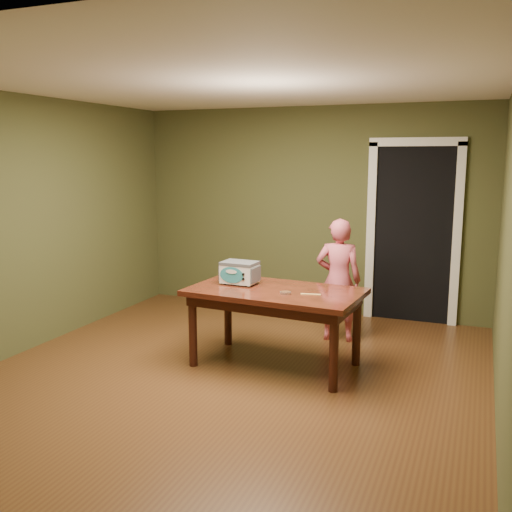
# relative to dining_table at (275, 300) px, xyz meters

# --- Properties ---
(floor) EXTENTS (5.00, 5.00, 0.00)m
(floor) POSITION_rel_dining_table_xyz_m (-0.29, -0.44, -0.65)
(floor) COLOR #573418
(floor) RESTS_ON ground
(room_shell) EXTENTS (4.52, 5.02, 2.61)m
(room_shell) POSITION_rel_dining_table_xyz_m (-0.29, -0.44, 1.06)
(room_shell) COLOR #414324
(room_shell) RESTS_ON ground
(doorway) EXTENTS (1.10, 0.66, 2.25)m
(doorway) POSITION_rel_dining_table_xyz_m (1.01, 2.34, 0.41)
(doorway) COLOR black
(doorway) RESTS_ON ground
(dining_table) EXTENTS (1.66, 1.01, 0.75)m
(dining_table) POSITION_rel_dining_table_xyz_m (0.00, 0.00, 0.00)
(dining_table) COLOR black
(dining_table) RESTS_ON floor
(toy_oven) EXTENTS (0.37, 0.26, 0.22)m
(toy_oven) POSITION_rel_dining_table_xyz_m (-0.41, 0.09, 0.22)
(toy_oven) COLOR #4C4F54
(toy_oven) RESTS_ON dining_table
(baking_pan) EXTENTS (0.10, 0.10, 0.02)m
(baking_pan) POSITION_rel_dining_table_xyz_m (0.15, -0.13, 0.11)
(baking_pan) COLOR silver
(baking_pan) RESTS_ON dining_table
(spatula) EXTENTS (0.18, 0.06, 0.01)m
(spatula) POSITION_rel_dining_table_xyz_m (0.37, -0.08, 0.10)
(spatula) COLOR #FFCE6E
(spatula) RESTS_ON dining_table
(child) EXTENTS (0.53, 0.39, 1.34)m
(child) POSITION_rel_dining_table_xyz_m (0.37, 0.99, 0.02)
(child) COLOR #D55769
(child) RESTS_ON floor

